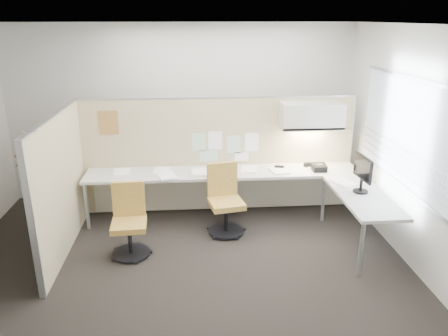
{
  "coord_description": "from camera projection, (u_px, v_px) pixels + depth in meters",
  "views": [
    {
      "loc": [
        0.14,
        -4.73,
        2.87
      ],
      "look_at": [
        0.57,
        0.8,
        0.95
      ],
      "focal_mm": 35.0,
      "sensor_mm": 36.0,
      "label": 1
    }
  ],
  "objects": [
    {
      "name": "floor",
      "position": [
        183.0,
        263.0,
        5.39
      ],
      "size": [
        5.5,
        4.5,
        0.01
      ],
      "primitive_type": "cube",
      "color": "black",
      "rests_on": "ground"
    },
    {
      "name": "ceiling",
      "position": [
        175.0,
        24.0,
        4.47
      ],
      "size": [
        5.5,
        4.5,
        0.01
      ],
      "primitive_type": "cube",
      "color": "white",
      "rests_on": "wall_back"
    },
    {
      "name": "wall_back",
      "position": [
        182.0,
        113.0,
        7.05
      ],
      "size": [
        5.5,
        0.02,
        2.8
      ],
      "primitive_type": "cube",
      "color": "beige",
      "rests_on": "ground"
    },
    {
      "name": "wall_front",
      "position": [
        173.0,
        258.0,
        2.81
      ],
      "size": [
        5.5,
        0.02,
        2.8
      ],
      "primitive_type": "cube",
      "color": "beige",
      "rests_on": "ground"
    },
    {
      "name": "wall_right",
      "position": [
        414.0,
        149.0,
        5.13
      ],
      "size": [
        0.02,
        4.5,
        2.8
      ],
      "primitive_type": "cube",
      "color": "beige",
      "rests_on": "ground"
    },
    {
      "name": "window_pane",
      "position": [
        413.0,
        137.0,
        5.08
      ],
      "size": [
        0.01,
        2.8,
        1.3
      ],
      "primitive_type": "cube",
      "color": "#8F99A6",
      "rests_on": "wall_right"
    },
    {
      "name": "partition_back",
      "position": [
        218.0,
        155.0,
        6.65
      ],
      "size": [
        4.1,
        0.06,
        1.75
      ],
      "primitive_type": "cube",
      "color": "#C3B387",
      "rests_on": "floor"
    },
    {
      "name": "partition_left",
      "position": [
        61.0,
        185.0,
        5.46
      ],
      "size": [
        0.06,
        2.2,
        1.75
      ],
      "primitive_type": "cube",
      "color": "#C3B387",
      "rests_on": "floor"
    },
    {
      "name": "desk",
      "position": [
        247.0,
        182.0,
        6.32
      ],
      "size": [
        4.0,
        2.07,
        0.73
      ],
      "color": "beige",
      "rests_on": "floor"
    },
    {
      "name": "overhead_bin",
      "position": [
        312.0,
        116.0,
        6.34
      ],
      "size": [
        0.9,
        0.36,
        0.38
      ],
      "primitive_type": "cube",
      "color": "beige",
      "rests_on": "partition_back"
    },
    {
      "name": "task_light_strip",
      "position": [
        311.0,
        130.0,
        6.41
      ],
      "size": [
        0.6,
        0.06,
        0.02
      ],
      "primitive_type": "cube",
      "color": "#FFEABF",
      "rests_on": "overhead_bin"
    },
    {
      "name": "pinned_papers",
      "position": [
        224.0,
        146.0,
        6.57
      ],
      "size": [
        1.01,
        0.0,
        0.47
      ],
      "color": "#8CBF8C",
      "rests_on": "partition_back"
    },
    {
      "name": "poster",
      "position": [
        108.0,
        123.0,
        6.32
      ],
      "size": [
        0.28,
        0.0,
        0.35
      ],
      "primitive_type": "cube",
      "color": "orange",
      "rests_on": "partition_back"
    },
    {
      "name": "chair_left",
      "position": [
        129.0,
        222.0,
        5.48
      ],
      "size": [
        0.48,
        0.48,
        0.91
      ],
      "rotation": [
        0.0,
        0.0,
        0.05
      ],
      "color": "black",
      "rests_on": "floor"
    },
    {
      "name": "chair_right",
      "position": [
        225.0,
        201.0,
        6.05
      ],
      "size": [
        0.52,
        0.54,
        0.96
      ],
      "rotation": [
        0.0,
        0.0,
        0.19
      ],
      "color": "black",
      "rests_on": "floor"
    },
    {
      "name": "monitor",
      "position": [
        363.0,
        172.0,
        5.54
      ],
      "size": [
        0.19,
        0.46,
        0.48
      ],
      "rotation": [
        0.0,
        0.0,
        1.65
      ],
      "color": "black",
      "rests_on": "desk"
    },
    {
      "name": "phone",
      "position": [
        319.0,
        167.0,
        6.39
      ],
      "size": [
        0.21,
        0.2,
        0.12
      ],
      "rotation": [
        0.0,
        0.0,
        0.01
      ],
      "color": "black",
      "rests_on": "desk"
    },
    {
      "name": "stapler",
      "position": [
        279.0,
        167.0,
        6.48
      ],
      "size": [
        0.15,
        0.08,
        0.05
      ],
      "primitive_type": "cube",
      "rotation": [
        0.0,
        0.0,
        -0.3
      ],
      "color": "black",
      "rests_on": "desk"
    },
    {
      "name": "tape_dispenser",
      "position": [
        307.0,
        165.0,
        6.59
      ],
      "size": [
        0.12,
        0.09,
        0.06
      ],
      "primitive_type": "cube",
      "rotation": [
        0.0,
        0.0,
        0.41
      ],
      "color": "black",
      "rests_on": "desk"
    },
    {
      "name": "coat_hook",
      "position": [
        26.0,
        165.0,
        4.53
      ],
      "size": [
        0.18,
        0.46,
        1.37
      ],
      "color": "silver",
      "rests_on": "partition_left"
    },
    {
      "name": "paper_stack_0",
      "position": [
        122.0,
        172.0,
        6.31
      ],
      "size": [
        0.25,
        0.32,
        0.03
      ],
      "primitive_type": "cube",
      "rotation": [
        0.0,
        0.0,
        0.08
      ],
      "color": "white",
      "rests_on": "desk"
    },
    {
      "name": "paper_stack_1",
      "position": [
        162.0,
        170.0,
        6.4
      ],
      "size": [
        0.25,
        0.31,
        0.02
      ],
      "primitive_type": "cube",
      "rotation": [
        0.0,
        0.0,
        -0.05
      ],
      "color": "white",
      "rests_on": "desk"
    },
    {
      "name": "paper_stack_2",
      "position": [
        200.0,
        173.0,
        6.28
      ],
      "size": [
        0.24,
        0.31,
        0.04
      ],
      "primitive_type": "cube",
      "rotation": [
        0.0,
        0.0,
        0.02
      ],
      "color": "white",
      "rests_on": "desk"
    },
    {
      "name": "paper_stack_3",
      "position": [
        249.0,
        169.0,
        6.46
      ],
      "size": [
        0.28,
        0.34,
        0.01
      ],
      "primitive_type": "cube",
      "rotation": [
        0.0,
        0.0,
        -0.19
      ],
      "color": "white",
      "rests_on": "desk"
    },
    {
      "name": "paper_stack_4",
      "position": [
        279.0,
        171.0,
        6.38
      ],
      "size": [
        0.28,
        0.34,
        0.02
      ],
      "primitive_type": "cube",
      "rotation": [
        0.0,
        0.0,
        0.2
      ],
      "color": "white",
      "rests_on": "desk"
    },
    {
      "name": "paper_stack_5",
      "position": [
        343.0,
        182.0,
        5.94
      ],
      "size": [
        0.32,
        0.36,
        0.02
      ],
      "primitive_type": "cube",
      "rotation": [
        0.0,
        0.0,
        0.37
      ],
      "color": "white",
      "rests_on": "desk"
    },
    {
      "name": "paper_stack_6",
      "position": [
        167.0,
        176.0,
        6.16
      ],
      "size": [
        0.31,
        0.35,
        0.02
      ],
      "primitive_type": "cube",
      "rotation": [
        0.0,
        0.0,
        0.3
      ],
      "color": "white",
      "rests_on": "desk"
    }
  ]
}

